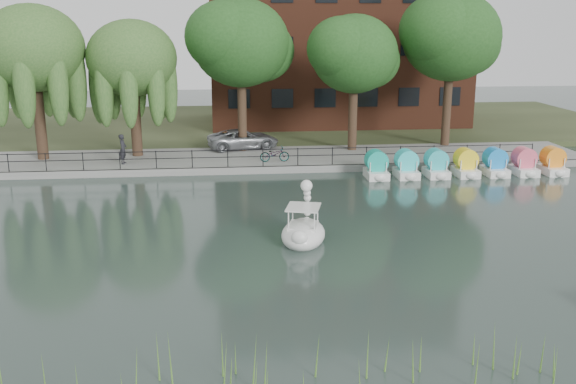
{
  "coord_description": "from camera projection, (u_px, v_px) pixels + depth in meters",
  "views": [
    {
      "loc": [
        -2.17,
        -22.47,
        8.41
      ],
      "look_at": [
        0.5,
        4.0,
        1.3
      ],
      "focal_mm": 40.0,
      "sensor_mm": 36.0,
      "label": 1
    }
  ],
  "objects": [
    {
      "name": "railing",
      "position": [
        263.0,
        153.0,
        36.42
      ],
      "size": [
        32.0,
        0.05,
        1.0
      ],
      "color": "black",
      "rests_on": "promenade"
    },
    {
      "name": "broadleaf_right",
      "position": [
        354.0,
        55.0,
        39.73
      ],
      "size": [
        5.4,
        5.4,
        8.32
      ],
      "color": "#473323",
      "rests_on": "promenade"
    },
    {
      "name": "promenade",
      "position": [
        260.0,
        159.0,
        39.3
      ],
      "size": [
        40.0,
        6.0,
        0.4
      ],
      "primitive_type": "cube",
      "color": "gray",
      "rests_on": "ground_plane"
    },
    {
      "name": "willow_mid",
      "position": [
        132.0,
        59.0,
        37.98
      ],
      "size": [
        5.32,
        5.32,
        8.15
      ],
      "color": "#473323",
      "rests_on": "promenade"
    },
    {
      "name": "bicycle",
      "position": [
        275.0,
        153.0,
        37.59
      ],
      "size": [
        0.68,
        1.75,
        1.0
      ],
      "primitive_type": "imported",
      "rotation": [
        0.0,
        0.0,
        1.62
      ],
      "color": "gray",
      "rests_on": "promenade"
    },
    {
      "name": "willow_left",
      "position": [
        33.0,
        49.0,
        36.8
      ],
      "size": [
        5.88,
        5.88,
        9.01
      ],
      "color": "#473323",
      "rests_on": "promenade"
    },
    {
      "name": "minivan",
      "position": [
        243.0,
        138.0,
        41.35
      ],
      "size": [
        3.44,
        5.61,
        1.45
      ],
      "primitive_type": "imported",
      "rotation": [
        0.0,
        0.0,
        1.78
      ],
      "color": "gray",
      "rests_on": "promenade"
    },
    {
      "name": "kerb",
      "position": [
        263.0,
        170.0,
        36.47
      ],
      "size": [
        40.0,
        0.25,
        0.4
      ],
      "primitive_type": "cube",
      "color": "gray",
      "rests_on": "ground_plane"
    },
    {
      "name": "swan_boat",
      "position": [
        304.0,
        229.0,
        25.17
      ],
      "size": [
        2.32,
        3.04,
        2.29
      ],
      "rotation": [
        0.0,
        0.0,
        -0.25
      ],
      "color": "white",
      "rests_on": "ground_plane"
    },
    {
      "name": "pedal_boat_row",
      "position": [
        466.0,
        165.0,
        35.84
      ],
      "size": [
        11.35,
        1.7,
        1.4
      ],
      "color": "white",
      "rests_on": "ground_plane"
    },
    {
      "name": "broadleaf_far",
      "position": [
        451.0,
        37.0,
        41.06
      ],
      "size": [
        6.3,
        6.3,
        9.71
      ],
      "color": "#473323",
      "rests_on": "promenade"
    },
    {
      "name": "broadleaf_center",
      "position": [
        241.0,
        44.0,
        39.36
      ],
      "size": [
        6.0,
        6.0,
        9.25
      ],
      "color": "#473323",
      "rests_on": "promenade"
    },
    {
      "name": "land_strip",
      "position": [
        250.0,
        124.0,
        52.77
      ],
      "size": [
        60.0,
        22.0,
        0.36
      ],
      "primitive_type": "cube",
      "color": "#47512D",
      "rests_on": "ground_plane"
    },
    {
      "name": "apartment_building",
      "position": [
        336.0,
        9.0,
        51.04
      ],
      "size": [
        20.0,
        10.07,
        18.0
      ],
      "color": "#4C1E16",
      "rests_on": "land_strip"
    },
    {
      "name": "pedestrian",
      "position": [
        123.0,
        147.0,
        36.93
      ],
      "size": [
        0.58,
        0.77,
        1.98
      ],
      "primitive_type": "imported",
      "rotation": [
        0.0,
        0.0,
        1.43
      ],
      "color": "black",
      "rests_on": "promenade"
    },
    {
      "name": "ground_plane",
      "position": [
        285.0,
        253.0,
        23.98
      ],
      "size": [
        120.0,
        120.0,
        0.0
      ],
      "primitive_type": "plane",
      "color": "#3A4A45"
    },
    {
      "name": "reed_bank",
      "position": [
        410.0,
        369.0,
        14.89
      ],
      "size": [
        24.0,
        2.4,
        1.2
      ],
      "color": "#669938",
      "rests_on": "ground_plane"
    }
  ]
}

